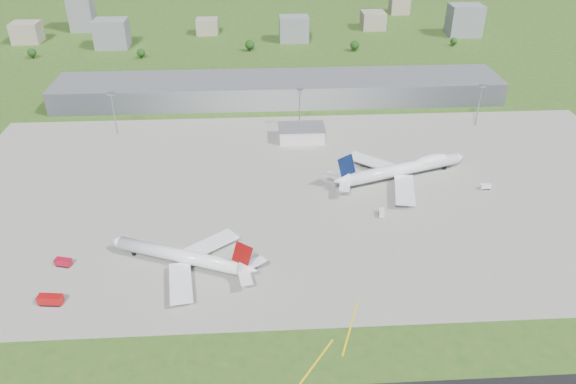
{
  "coord_description": "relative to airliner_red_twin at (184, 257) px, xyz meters",
  "views": [
    {
      "loc": [
        -15.73,
        -199.24,
        141.82
      ],
      "look_at": [
        -2.34,
        24.81,
        9.0
      ],
      "focal_mm": 35.0,
      "sensor_mm": 36.0,
      "label": 1
    }
  ],
  "objects": [
    {
      "name": "ops_building",
      "position": [
        56.67,
        116.82,
        -0.8
      ],
      "size": [
        26.0,
        16.0,
        8.0
      ],
      "primitive_type": "cube",
      "color": "silver",
      "rests_on": "ground"
    },
    {
      "name": "bldg_tall_w",
      "position": [
        -133.33,
        376.82,
        17.2
      ],
      "size": [
        22.0,
        20.0,
        44.0
      ],
      "primitive_type": "cube",
      "color": "slate",
      "rests_on": "ground"
    },
    {
      "name": "van_white_near",
      "position": [
        87.17,
        32.67,
        -3.41
      ],
      "size": [
        3.32,
        5.85,
        2.78
      ],
      "rotation": [
        0.0,
        0.0,
        1.4
      ],
      "color": "silver",
      "rests_on": "ground"
    },
    {
      "name": "mast_center",
      "position": [
        56.67,
        131.82,
        12.9
      ],
      "size": [
        3.5,
        2.0,
        25.9
      ],
      "color": "gray",
      "rests_on": "ground"
    },
    {
      "name": "bldg_far_w",
      "position": [
        -173.33,
        336.82,
        4.2
      ],
      "size": [
        24.0,
        20.0,
        18.0
      ],
      "primitive_type": "cube",
      "color": "gray",
      "rests_on": "ground"
    },
    {
      "name": "tree_e",
      "position": [
        116.67,
        291.82,
        0.71
      ],
      "size": [
        7.65,
        7.65,
        9.35
      ],
      "color": "#382314",
      "rests_on": "ground"
    },
    {
      "name": "tree_far_e",
      "position": [
        206.67,
        301.82,
        -0.27
      ],
      "size": [
        6.3,
        6.3,
        7.7
      ],
      "color": "#382314",
      "rests_on": "ground"
    },
    {
      "name": "bldg_e",
      "position": [
        226.67,
        336.82,
        9.2
      ],
      "size": [
        30.0,
        22.0,
        28.0
      ],
      "primitive_type": "cube",
      "color": "slate",
      "rests_on": "ground"
    },
    {
      "name": "bldg_ce",
      "position": [
        146.67,
        366.82,
        3.2
      ],
      "size": [
        22.0,
        24.0,
        16.0
      ],
      "primitive_type": "cube",
      "color": "gray",
      "rests_on": "ground"
    },
    {
      "name": "terminal",
      "position": [
        46.67,
        181.82,
        2.7
      ],
      "size": [
        300.0,
        42.0,
        15.0
      ],
      "primitive_type": "cube",
      "color": "gray",
      "rests_on": "ground"
    },
    {
      "name": "bldg_c",
      "position": [
        66.67,
        326.82,
        6.2
      ],
      "size": [
        26.0,
        20.0,
        22.0
      ],
      "primitive_type": "cube",
      "color": "slate",
      "rests_on": "ground"
    },
    {
      "name": "bldg_w",
      "position": [
        -93.33,
        316.82,
        7.2
      ],
      "size": [
        28.0,
        22.0,
        24.0
      ],
      "primitive_type": "cube",
      "color": "slate",
      "rests_on": "ground"
    },
    {
      "name": "ground",
      "position": [
        46.67,
        166.82,
        -4.8
      ],
      "size": [
        1400.0,
        1400.0,
        0.0
      ],
      "primitive_type": "plane",
      "color": "#2C541A",
      "rests_on": "ground"
    },
    {
      "name": "fire_truck",
      "position": [
        -47.3,
        -19.57,
        -2.86
      ],
      "size": [
        9.24,
        4.35,
        3.92
      ],
      "rotation": [
        0.0,
        0.0,
        -0.11
      ],
      "color": "#A60B0D",
      "rests_on": "ground"
    },
    {
      "name": "van_white_far",
      "position": [
        143.97,
        53.75,
        -3.47
      ],
      "size": [
        5.26,
        2.73,
        2.64
      ],
      "rotation": [
        0.0,
        0.0,
        0.05
      ],
      "color": "white",
      "rests_on": "ground"
    },
    {
      "name": "bldg_cw",
      "position": [
        -13.33,
        356.82,
        2.2
      ],
      "size": [
        20.0,
        18.0,
        14.0
      ],
      "primitive_type": "cube",
      "color": "gray",
      "rests_on": "ground"
    },
    {
      "name": "tree_c",
      "position": [
        26.67,
        296.82,
        1.03
      ],
      "size": [
        8.1,
        8.1,
        9.9
      ],
      "color": "#382314",
      "rests_on": "ground"
    },
    {
      "name": "mast_east",
      "position": [
        166.67,
        131.82,
        12.9
      ],
      "size": [
        3.5,
        2.0,
        25.9
      ],
      "color": "gray",
      "rests_on": "ground"
    },
    {
      "name": "tug_yellow",
      "position": [
        0.38,
        -0.12,
        -3.89
      ],
      "size": [
        4.01,
        3.64,
        1.75
      ],
      "rotation": [
        0.0,
        0.0,
        0.61
      ],
      "color": "orange",
      "rests_on": "ground"
    },
    {
      "name": "tree_w",
      "position": [
        -63.33,
        281.82,
        0.05
      ],
      "size": [
        6.75,
        6.75,
        8.25
      ],
      "color": "#382314",
      "rests_on": "ground"
    },
    {
      "name": "tree_far_w",
      "position": [
        -153.33,
        286.82,
        0.38
      ],
      "size": [
        7.2,
        7.2,
        8.8
      ],
      "color": "#382314",
      "rests_on": "ground"
    },
    {
      "name": "airliner_red_twin",
      "position": [
        0.0,
        0.0,
        0.0
      ],
      "size": [
        62.81,
        47.49,
        18.04
      ],
      "rotation": [
        0.0,
        0.0,
        2.76
      ],
      "color": "white",
      "rests_on": "ground"
    },
    {
      "name": "apron",
      "position": [
        56.67,
        56.82,
        -4.76
      ],
      "size": [
        360.0,
        190.0,
        0.08
      ],
      "primitive_type": "cube",
      "color": "gray",
      "rests_on": "ground"
    },
    {
      "name": "mast_west",
      "position": [
        -53.33,
        131.82,
        12.9
      ],
      "size": [
        3.5,
        2.0,
        25.9
      ],
      "color": "gray",
      "rests_on": "ground"
    },
    {
      "name": "crash_tender",
      "position": [
        -49.12,
        3.42,
        -3.14
      ],
      "size": [
        6.92,
        4.33,
        3.34
      ],
      "rotation": [
        0.0,
        0.0,
        -0.26
      ],
      "color": "#A50B22",
      "rests_on": "ground"
    },
    {
      "name": "airliner_blue_quad",
      "position": [
        105.44,
        67.13,
        0.81
      ],
      "size": [
        75.12,
        57.51,
        20.2
      ],
      "rotation": [
        0.0,
        0.0,
        0.33
      ],
      "color": "white",
      "rests_on": "ground"
    }
  ]
}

